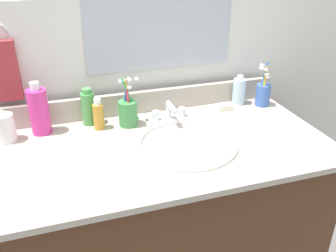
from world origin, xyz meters
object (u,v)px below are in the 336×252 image
Objects in this scene: bottle_soap_pink at (39,111)px; soap_bar at (224,107)px; hand_towel at (3,71)px; bottle_oil_amber at (99,115)px; cup_blue_plastic at (263,93)px; bottle_gel_clear at (239,91)px; cup_green at (128,112)px; bottle_toner_green at (88,108)px; faucet at (169,115)px; bottle_lotion_white at (5,127)px.

soap_bar is at bearing -1.31° from bottle_soap_pink.
bottle_oil_amber is (0.31, -0.12, -0.17)m from hand_towel.
bottle_soap_pink reaches higher than cup_blue_plastic.
cup_green is at bearing -173.07° from bottle_gel_clear.
cup_blue_plastic is (0.74, -0.04, -0.01)m from bottle_toner_green.
bottle_soap_pink is at bearing 171.09° from bottle_oil_amber.
bottle_gel_clear reaches higher than faucet.
bottle_soap_pink is (-0.21, 0.03, 0.03)m from bottle_oil_amber.
hand_towel is at bearing 139.30° from bottle_soap_pink.
cup_green is 3.06× the size of soap_bar.
bottle_lotion_white is at bearing -179.18° from soap_bar.
bottle_gel_clear is at bearing 3.29° from bottle_lotion_white.
bottle_soap_pink is at bearing 173.84° from faucet.
bottle_toner_green reaches higher than soap_bar.
cup_green reaches higher than soap_bar.
hand_towel reaches higher than bottle_oil_amber.
cup_blue_plastic is 0.59m from cup_green.
bottle_soap_pink is 3.09× the size of soap_bar.
hand_towel reaches higher than bottle_lotion_white.
bottle_soap_pink is 1.01× the size of cup_green.
bottle_toner_green is at bearing 157.96° from cup_green.
bottle_gel_clear is (0.94, 0.05, 0.00)m from bottle_lotion_white.
bottle_soap_pink is (-0.18, -0.02, 0.02)m from bottle_toner_green.
bottle_gel_clear is at bearing -4.00° from hand_towel.
bottle_gel_clear reaches higher than soap_bar.
soap_bar is (0.86, 0.01, -0.04)m from bottle_lotion_white.
soap_bar is (-0.09, -0.04, -0.05)m from bottle_gel_clear.
bottle_oil_amber is (-0.27, 0.02, 0.03)m from faucet.
bottle_oil_amber is at bearing -21.42° from hand_towel.
bottle_toner_green is 1.13× the size of bottle_gel_clear.
cup_green is (0.32, -0.04, -0.03)m from bottle_soap_pink.
cup_green is (-0.59, -0.01, 0.00)m from cup_blue_plastic.
cup_green is (-0.16, 0.02, 0.03)m from faucet.
cup_green is (0.11, -0.00, 0.00)m from bottle_oil_amber.
cup_green reaches higher than bottle_toner_green.
hand_towel is 1.51× the size of bottle_toner_green.
faucet is 0.81× the size of bottle_soap_pink.
hand_towel is 1.12× the size of cup_green.
bottle_toner_green is at bearing 176.10° from soap_bar.
soap_bar is (0.42, 0.02, -0.04)m from cup_green.
faucet is 0.60m from bottle_lotion_white.
bottle_gel_clear is at bearing 5.34° from bottle_oil_amber.
bottle_toner_green reaches higher than bottle_lotion_white.
bottle_soap_pink reaches higher than cup_green.
faucet is 0.27m from bottle_oil_amber.
faucet is at bearing -176.09° from cup_blue_plastic.
bottle_oil_amber is at bearing -8.91° from bottle_soap_pink.
bottle_oil_amber reaches higher than soap_bar.
bottle_toner_green is 0.15m from cup_green.
bottle_toner_green is 2.27× the size of soap_bar.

